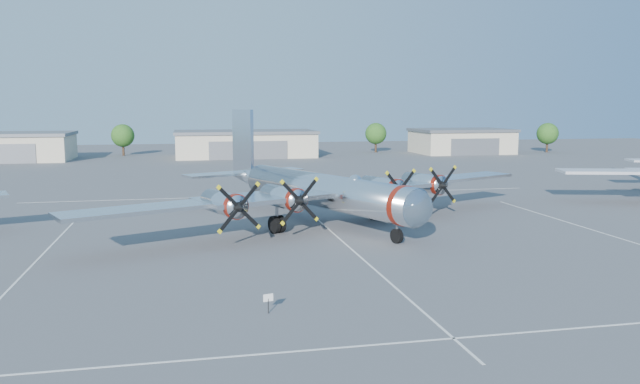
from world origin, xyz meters
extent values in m
plane|color=#505053|center=(0.00, 0.00, 0.00)|extent=(260.00, 260.00, 0.00)
cube|color=silver|center=(-22.00, -5.00, 0.01)|extent=(0.15, 40.00, 0.01)
cube|color=silver|center=(0.00, -5.00, 0.01)|extent=(0.15, 40.00, 0.01)
cube|color=silver|center=(22.00, -5.00, 0.01)|extent=(0.15, 40.00, 0.01)
cube|color=silver|center=(0.00, -22.00, 0.01)|extent=(60.00, 0.15, 0.01)
cube|color=silver|center=(0.00, 25.00, 0.01)|extent=(60.00, 0.15, 0.01)
cube|color=beige|center=(-45.00, 82.00, 2.40)|extent=(22.00, 14.00, 4.80)
cube|color=slate|center=(-45.00, 82.00, 5.10)|extent=(22.60, 14.60, 0.60)
cube|color=slate|center=(-45.00, 74.95, 1.80)|extent=(12.10, 0.20, 3.60)
cube|color=beige|center=(0.00, 82.00, 2.40)|extent=(28.00, 14.00, 4.80)
cube|color=slate|center=(0.00, 82.00, 5.10)|extent=(28.60, 14.60, 0.60)
cube|color=slate|center=(0.00, 74.95, 1.80)|extent=(15.40, 0.20, 3.60)
cube|color=beige|center=(48.00, 82.00, 2.40)|extent=(20.00, 14.00, 4.80)
cube|color=slate|center=(48.00, 82.00, 5.10)|extent=(20.60, 14.60, 0.60)
cube|color=slate|center=(48.00, 74.95, 1.80)|extent=(11.00, 0.20, 3.60)
cylinder|color=#382619|center=(-25.00, 90.00, 1.40)|extent=(0.50, 0.50, 2.80)
sphere|color=#1F4C15|center=(-25.00, 90.00, 4.24)|extent=(4.80, 4.80, 4.80)
cylinder|color=#382619|center=(30.00, 88.00, 1.40)|extent=(0.50, 0.50, 2.80)
sphere|color=#1F4C15|center=(30.00, 88.00, 4.24)|extent=(4.80, 4.80, 4.80)
cylinder|color=#382619|center=(68.00, 80.00, 1.40)|extent=(0.50, 0.50, 2.80)
sphere|color=#1F4C15|center=(68.00, 80.00, 4.24)|extent=(4.80, 4.80, 4.80)
cylinder|color=black|center=(-7.84, -16.78, 0.39)|extent=(0.06, 0.06, 0.78)
cube|color=white|center=(-7.84, -16.78, 0.83)|extent=(0.53, 0.17, 0.39)
camera|label=1|loc=(-11.63, -47.39, 10.56)|focal=35.00mm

